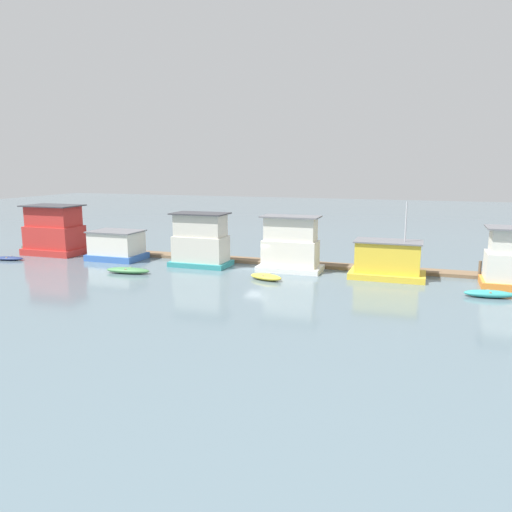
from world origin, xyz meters
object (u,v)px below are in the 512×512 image
at_px(houseboat_red, 54,232).
at_px(dinghy_green, 128,270).
at_px(dinghy_teal, 489,294).
at_px(dinghy_navy, 9,258).
at_px(mooring_post_far_right, 78,247).
at_px(houseboat_blue, 117,246).
at_px(mooring_post_far_left, 274,258).
at_px(houseboat_white, 290,246).
at_px(dinghy_yellow, 266,277).
at_px(houseboat_yellow, 388,261).
at_px(mooring_post_centre, 480,270).
at_px(houseboat_teal, 201,241).

relative_size(houseboat_red, dinghy_green, 1.46).
bearing_deg(dinghy_teal, dinghy_navy, 179.98).
bearing_deg(mooring_post_far_right, houseboat_blue, -16.67).
bearing_deg(houseboat_red, mooring_post_far_left, 3.08).
relative_size(houseboat_white, dinghy_navy, 1.77).
distance_m(dinghy_yellow, mooring_post_far_left, 5.86).
bearing_deg(houseboat_yellow, dinghy_navy, -173.60).
bearing_deg(dinghy_green, houseboat_red, 155.29).
height_order(mooring_post_centre, mooring_post_far_left, same).
distance_m(houseboat_teal, mooring_post_centre, 24.97).
bearing_deg(houseboat_teal, houseboat_red, 177.63).
bearing_deg(houseboat_white, mooring_post_centre, 5.31).
xyz_separation_m(dinghy_yellow, mooring_post_far_left, (-1.08, 5.74, 0.57)).
distance_m(houseboat_red, dinghy_navy, 5.44).
xyz_separation_m(houseboat_white, dinghy_yellow, (-0.97, -4.24, -2.02)).
relative_size(houseboat_yellow, dinghy_yellow, 2.02).
distance_m(houseboat_blue, houseboat_yellow, 26.93).
bearing_deg(mooring_post_far_left, dinghy_yellow, -79.37).
bearing_deg(mooring_post_far_left, houseboat_teal, -162.94).
distance_m(houseboat_red, mooring_post_far_right, 2.92).
height_order(dinghy_yellow, mooring_post_far_right, mooring_post_far_right).
bearing_deg(mooring_post_centre, dinghy_green, -166.14).
bearing_deg(houseboat_yellow, dinghy_green, -165.65).
height_order(houseboat_teal, dinghy_yellow, houseboat_teal).
relative_size(houseboat_teal, mooring_post_centre, 3.40).
relative_size(houseboat_white, dinghy_green, 1.37).
xyz_separation_m(dinghy_navy, mooring_post_far_right, (3.94, 5.81, 0.48)).
distance_m(mooring_post_centre, mooring_post_far_right, 40.70).
height_order(dinghy_navy, mooring_post_far_right, mooring_post_far_right).
distance_m(houseboat_yellow, dinghy_teal, 8.76).
bearing_deg(dinghy_yellow, houseboat_red, 170.17).
height_order(houseboat_red, houseboat_yellow, houseboat_yellow).
bearing_deg(mooring_post_far_right, dinghy_teal, -8.12).
relative_size(houseboat_white, mooring_post_far_right, 4.35).
relative_size(houseboat_white, mooring_post_centre, 3.52).
distance_m(houseboat_teal, dinghy_green, 7.38).
distance_m(houseboat_red, dinghy_green, 14.48).
bearing_deg(houseboat_white, dinghy_navy, -171.41).
bearing_deg(dinghy_teal, dinghy_green, -177.16).
height_order(dinghy_green, dinghy_teal, dinghy_teal).
bearing_deg(dinghy_navy, mooring_post_far_left, 12.37).
height_order(houseboat_white, mooring_post_far_right, houseboat_white).
distance_m(dinghy_navy, mooring_post_far_left, 27.13).
bearing_deg(dinghy_green, houseboat_yellow, 14.35).
height_order(houseboat_blue, dinghy_green, houseboat_blue).
relative_size(dinghy_navy, mooring_post_centre, 1.99).
bearing_deg(dinghy_yellow, mooring_post_far_right, 166.35).
xyz_separation_m(dinghy_teal, mooring_post_far_right, (-40.85, 5.83, 0.40)).
xyz_separation_m(dinghy_navy, dinghy_teal, (44.80, -0.02, 0.08)).
height_order(houseboat_white, mooring_post_far_left, houseboat_white).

